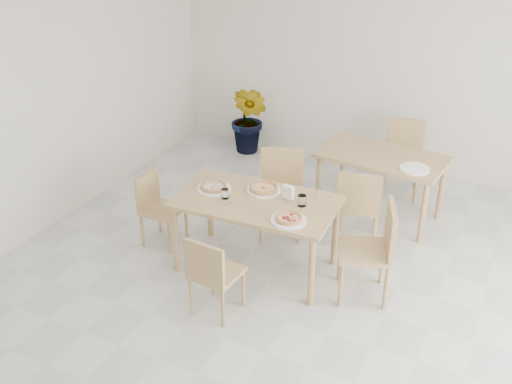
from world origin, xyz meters
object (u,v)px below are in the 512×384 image
at_px(chair_south, 212,272).
at_px(tumbler_a, 302,201).
at_px(chair_north, 281,185).
at_px(chair_east, 375,245).
at_px(napkin_holder, 288,193).
at_px(pizza_mushroom, 214,187).
at_px(pizza_pepperoni, 289,218).
at_px(plate_mushroom, 214,189).
at_px(chair_back_s, 359,202).
at_px(tumbler_b, 225,194).
at_px(main_table, 256,208).
at_px(plate_margherita, 264,190).
at_px(chair_back_n, 403,152).
at_px(chair_west, 157,204).
at_px(pizza_margherita, 264,188).
at_px(second_table, 382,163).
at_px(plate_empty, 414,169).
at_px(potted_plant, 250,119).
at_px(plate_pepperoni, 289,220).

height_order(chair_south, tumbler_a, tumbler_a).
xyz_separation_m(chair_north, chair_east, (1.22, -0.74, 0.01)).
xyz_separation_m(chair_south, chair_east, (1.16, 0.87, 0.08)).
bearing_deg(napkin_holder, pizza_mushroom, -155.76).
xyz_separation_m(chair_east, pizza_pepperoni, (-0.71, -0.28, 0.25)).
bearing_deg(chair_east, plate_mushroom, -108.33).
bearing_deg(chair_back_s, tumbler_b, 28.99).
relative_size(main_table, plate_margherita, 4.69).
bearing_deg(tumbler_b, main_table, 18.96).
bearing_deg(chair_south, plate_margherita, -85.52).
relative_size(chair_east, chair_back_n, 1.03).
bearing_deg(chair_north, chair_west, -164.77).
bearing_deg(pizza_margherita, chair_south, -90.51).
relative_size(chair_west, pizza_mushroom, 2.60).
distance_m(pizza_margherita, napkin_holder, 0.28).
relative_size(chair_east, second_table, 0.65).
xyz_separation_m(plate_mushroom, chair_back_s, (1.23, 0.79, -0.25)).
xyz_separation_m(chair_east, pizza_margherita, (-1.15, 0.15, 0.25)).
bearing_deg(tumbler_a, chair_west, -176.73).
xyz_separation_m(plate_margherita, chair_back_n, (0.89, 2.06, -0.24)).
height_order(plate_mushroom, tumbler_b, tumbler_b).
relative_size(chair_south, chair_west, 1.01).
bearing_deg(plate_margherita, chair_east, -7.18).
relative_size(chair_east, tumbler_a, 8.74).
distance_m(chair_west, second_table, 2.48).
xyz_separation_m(chair_north, plate_empty, (1.26, 0.53, 0.23)).
distance_m(plate_margherita, pizza_margherita, 0.02).
height_order(plate_margherita, second_table, plate_margherita).
height_order(plate_mushroom, pizza_pepperoni, pizza_pepperoni).
height_order(pizza_pepperoni, chair_back_s, chair_back_s).
bearing_deg(potted_plant, pizza_pepperoni, -57.70).
height_order(tumbler_a, chair_back_n, chair_back_n).
relative_size(chair_south, tumbler_a, 7.39).
bearing_deg(chair_north, potted_plant, 103.54).
relative_size(plate_pepperoni, tumbler_b, 3.36).
bearing_deg(pizza_margherita, napkin_holder, -11.50).
height_order(plate_margherita, napkin_holder, napkin_holder).
xyz_separation_m(main_table, plate_pepperoni, (0.43, -0.23, 0.09)).
bearing_deg(plate_empty, plate_margherita, -136.97).
relative_size(pizza_mushroom, tumbler_a, 2.82).
xyz_separation_m(plate_pepperoni, pizza_mushroom, (-0.89, 0.25, 0.02)).
xyz_separation_m(chair_north, tumbler_b, (-0.20, -0.88, 0.27)).
distance_m(chair_west, chair_back_s, 2.06).
height_order(pizza_margherita, tumbler_a, tumbler_a).
height_order(chair_west, tumbler_b, tumbler_b).
xyz_separation_m(plate_mushroom, plate_empty, (1.65, 1.30, 0.00)).
bearing_deg(plate_empty, plate_mushroom, -141.78).
bearing_deg(chair_north, chair_back_n, 35.16).
bearing_deg(plate_mushroom, second_table, 50.40).
distance_m(plate_pepperoni, pizza_pepperoni, 0.02).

